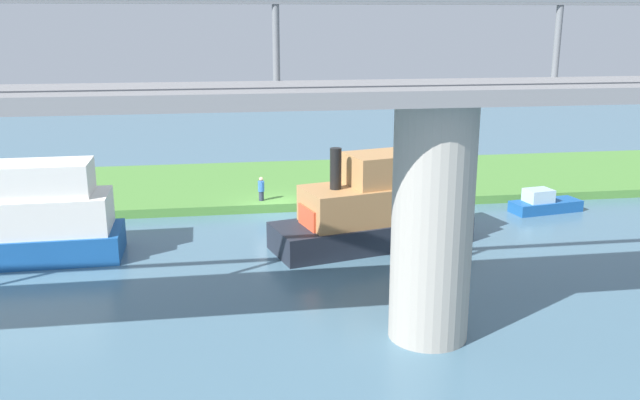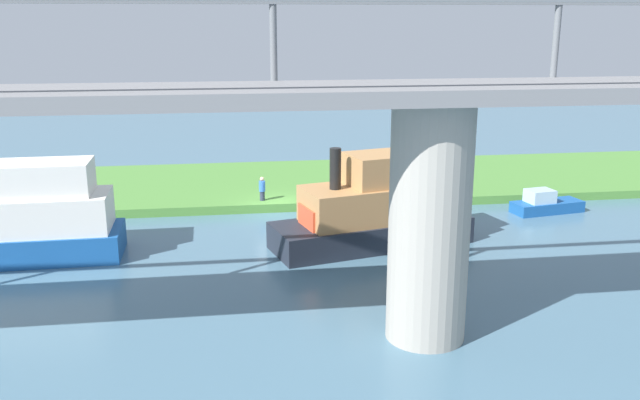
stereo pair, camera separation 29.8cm
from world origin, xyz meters
The scene contains 10 objects.
ground_plane centered at (0.00, 0.00, 0.00)m, with size 160.00×160.00×0.00m, color #476B7F.
grassy_bank centered at (0.00, -6.00, 0.25)m, with size 80.00×12.00×0.50m, color #4C8438.
bridge_pylon centered at (-3.73, 16.25, 4.09)m, with size 2.71×2.71×8.18m, color #9E998E.
bridge_span centered at (-3.73, 16.24, 8.67)m, with size 69.24×4.30×3.25m.
person_on_bank centered at (0.84, -0.96, 1.20)m, with size 0.51×0.51×1.39m.
mooring_post centered at (-7.84, -1.28, 0.92)m, with size 0.20×0.20×0.84m, color brown.
riverboat_paddlewheel centered at (-4.33, 6.27, 1.83)m, with size 10.14×5.49×4.93m.
motorboat_white centered at (12.29, 6.01, 1.83)m, with size 9.72×3.42×4.94m.
skiff_small centered at (-7.45, 1.66, 0.47)m, with size 4.15×2.35×1.31m.
houseboat_blue centered at (-15.05, 2.11, 0.48)m, with size 4.26×2.13×1.36m.
Camera 1 is at (3.23, 37.03, 10.66)m, focal length 38.09 mm.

